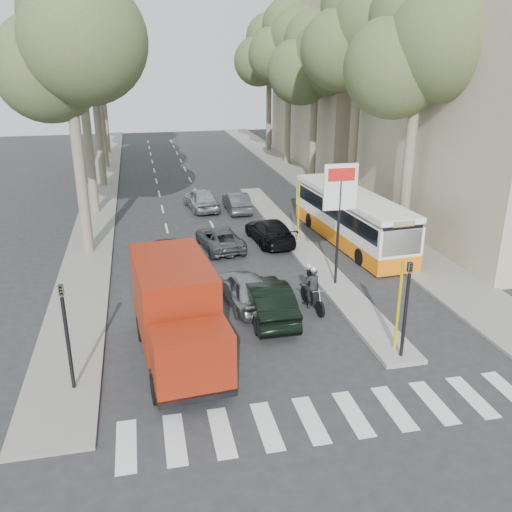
{
  "coord_description": "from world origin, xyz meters",
  "views": [
    {
      "loc": [
        -5.13,
        -16.35,
        9.88
      ],
      "look_at": [
        -0.35,
        5.41,
        1.6
      ],
      "focal_mm": 38.0,
      "sensor_mm": 36.0,
      "label": 1
    }
  ],
  "objects": [
    {
      "name": "tree_r_a",
      "position": [
        9.13,
        10.11,
        10.38
      ],
      "size": [
        7.4,
        7.2,
        14.1
      ],
      "color": "#6B604C",
      "rests_on": "ground"
    },
    {
      "name": "red_truck",
      "position": [
        -4.22,
        0.23,
        1.79
      ],
      "size": [
        2.92,
        6.53,
        3.39
      ],
      "rotation": [
        0.0,
        0.0,
        0.09
      ],
      "color": "black",
      "rests_on": "ground"
    },
    {
      "name": "silver_hatchback",
      "position": [
        -1.1,
        3.97,
        0.73
      ],
      "size": [
        2.2,
        4.44,
        1.46
      ],
      "primitive_type": "imported",
      "rotation": [
        0.0,
        0.0,
        3.26
      ],
      "color": "#989CA0",
      "rests_on": "ground"
    },
    {
      "name": "queue_car_c",
      "position": [
        -1.1,
        19.3,
        0.74
      ],
      "size": [
        2.28,
        4.51,
        1.47
      ],
      "primitive_type": "imported",
      "rotation": [
        0.0,
        0.0,
        3.27
      ],
      "color": "#A5A9AD",
      "rests_on": "ground"
    },
    {
      "name": "queue_car_e",
      "position": [
        -4.0,
        9.0,
        0.72
      ],
      "size": [
        2.5,
        5.13,
        1.44
      ],
      "primitive_type": "imported",
      "rotation": [
        0.0,
        0.0,
        3.04
      ],
      "color": "black",
      "rests_on": "ground"
    },
    {
      "name": "queue_car_a",
      "position": [
        -1.1,
        11.15,
        0.59
      ],
      "size": [
        2.45,
        4.45,
        1.18
      ],
      "primitive_type": "imported",
      "rotation": [
        0.0,
        0.0,
        3.26
      ],
      "color": "#4C4F54",
      "rests_on": "ground"
    },
    {
      "name": "traffic_light_left",
      "position": [
        -7.6,
        -1.0,
        2.49
      ],
      "size": [
        0.16,
        0.41,
        3.6
      ],
      "color": "black",
      "rests_on": "ground"
    },
    {
      "name": "ground",
      "position": [
        0.0,
        0.0,
        0.0
      ],
      "size": [
        120.0,
        120.0,
        0.0
      ],
      "primitive_type": "plane",
      "color": "#28282B",
      "rests_on": "ground"
    },
    {
      "name": "traffic_light_island",
      "position": [
        3.25,
        -1.5,
        2.49
      ],
      "size": [
        0.16,
        0.41,
        3.6
      ],
      "color": "black",
      "rests_on": "ground"
    },
    {
      "name": "tree_r_c",
      "position": [
        9.03,
        26.11,
        9.69
      ],
      "size": [
        7.4,
        7.2,
        13.32
      ],
      "color": "#6B604C",
      "rests_on": "ground"
    },
    {
      "name": "sidewalk_right",
      "position": [
        8.6,
        25.0,
        0.06
      ],
      "size": [
        3.2,
        70.0,
        0.12
      ],
      "primitive_type": "cube",
      "color": "gray",
      "rests_on": "ground"
    },
    {
      "name": "pedestrian_near",
      "position": [
        7.29,
        8.49,
        1.11
      ],
      "size": [
        0.96,
        1.29,
        1.98
      ],
      "primitive_type": "imported",
      "rotation": [
        0.0,
        0.0,
        1.95
      ],
      "color": "#423651",
      "rests_on": "sidewalk_right"
    },
    {
      "name": "pedestrian_far",
      "position": [
        7.21,
        11.3,
        0.91
      ],
      "size": [
        1.1,
        0.97,
        1.59
      ],
      "primitive_type": "imported",
      "rotation": [
        0.0,
        0.0,
        3.77
      ],
      "color": "#6A594F",
      "rests_on": "sidewalk_right"
    },
    {
      "name": "queue_car_b",
      "position": [
        1.8,
        11.59,
        0.67
      ],
      "size": [
        2.25,
        4.76,
        1.34
      ],
      "primitive_type": "imported",
      "rotation": [
        0.0,
        0.0,
        3.22
      ],
      "color": "black",
      "rests_on": "ground"
    },
    {
      "name": "queue_car_d",
      "position": [
        1.16,
        18.36,
        0.65
      ],
      "size": [
        1.44,
        3.95,
        1.29
      ],
      "primitive_type": "imported",
      "rotation": [
        0.0,
        0.0,
        3.16
      ],
      "color": "#4E5056",
      "rests_on": "ground"
    },
    {
      "name": "tree_l_e",
      "position": [
        -7.97,
        44.11,
        10.73
      ],
      "size": [
        7.4,
        7.2,
        14.49
      ],
      "color": "#6B604C",
      "rests_on": "ground"
    },
    {
      "name": "dark_hatchback",
      "position": [
        -0.5,
        2.65,
        0.76
      ],
      "size": [
        1.61,
        4.59,
        1.51
      ],
      "primitive_type": "imported",
      "rotation": [
        0.0,
        0.0,
        3.14
      ],
      "color": "black",
      "rests_on": "ground"
    },
    {
      "name": "city_bus",
      "position": [
        6.2,
        10.75,
        1.49
      ],
      "size": [
        3.15,
        10.9,
        2.83
      ],
      "rotation": [
        0.0,
        0.0,
        0.08
      ],
      "color": "orange",
      "rests_on": "ground"
    },
    {
      "name": "tree_l_b",
      "position": [
        -7.97,
        20.11,
        11.07
      ],
      "size": [
        7.4,
        7.2,
        14.88
      ],
      "color": "#6B604C",
      "rests_on": "ground"
    },
    {
      "name": "tree_l_a",
      "position": [
        -7.87,
        12.11,
        10.38
      ],
      "size": [
        7.4,
        7.2,
        14.1
      ],
      "color": "#6B604C",
      "rests_on": "ground"
    },
    {
      "name": "motorcycle",
      "position": [
        1.48,
        3.21,
        0.87
      ],
      "size": [
        0.86,
        2.25,
        1.91
      ],
      "rotation": [
        0.0,
        0.0,
        0.1
      ],
      "color": "black",
      "rests_on": "ground"
    },
    {
      "name": "tree_r_d",
      "position": [
        9.13,
        34.11,
        11.07
      ],
      "size": [
        7.4,
        7.2,
        14.88
      ],
      "color": "#6B604C",
      "rests_on": "ground"
    },
    {
      "name": "traffic_island",
      "position": [
        3.25,
        11.0,
        0.08
      ],
      "size": [
        1.5,
        26.0,
        0.16
      ],
      "primitive_type": "cube",
      "color": "gray",
      "rests_on": "ground"
    },
    {
      "name": "tree_r_b",
      "position": [
        9.23,
        18.11,
        11.42
      ],
      "size": [
        7.4,
        7.2,
        15.27
      ],
      "color": "#6B604C",
      "rests_on": "ground"
    },
    {
      "name": "tree_r_e",
      "position": [
        9.23,
        42.11,
        10.38
      ],
      "size": [
        7.4,
        7.2,
        14.1
      ],
      "color": "#6B604C",
      "rests_on": "ground"
    },
    {
      "name": "tree_l_d",
      "position": [
        -7.87,
        36.11,
        11.76
      ],
      "size": [
        7.4,
        7.2,
        15.66
      ],
      "color": "#6B604C",
      "rests_on": "ground"
    },
    {
      "name": "building_far",
      "position": [
        15.5,
        34.0,
        8.0
      ],
      "size": [
        11.0,
        20.0,
        16.0
      ],
      "primitive_type": "cube",
      "color": "#B7A88E",
      "rests_on": "ground"
    },
    {
      "name": "tree_l_c",
      "position": [
        -7.77,
        28.11,
        10.04
      ],
      "size": [
        7.4,
        7.2,
        13.71
      ],
      "color": "#6B604C",
      "rests_on": "ground"
    },
    {
      "name": "building_near",
      "position": [
        15.5,
        12.0,
        9.0
      ],
      "size": [
        11.0,
        18.0,
        18.0
      ],
      "primitive_type": "cube",
      "color": "#BEB497",
      "rests_on": "ground"
    },
    {
      "name": "median_left",
      "position": [
        -8.0,
        28.0,
        0.06
      ],
      "size": [
        2.4,
        64.0,
        0.12
      ],
      "primitive_type": "cube",
      "color": "gray",
      "rests_on": "ground"
    },
    {
      "name": "billboard",
      "position": [
        3.25,
        5.0,
        3.7
      ],
      "size": [
        1.5,
        12.1,
        5.6
      ],
      "color": "yellow",
      "rests_on": "ground"
    }
  ]
}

